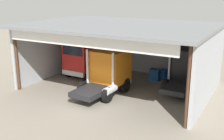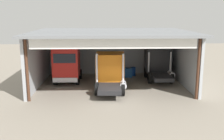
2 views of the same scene
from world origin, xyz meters
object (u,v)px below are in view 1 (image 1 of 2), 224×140
(truck_red_center_bay, at_px, (82,57))
(tool_cart, at_px, (155,75))
(oil_drum, at_px, (164,74))
(truck_black_right_bay, at_px, (187,69))
(truck_orange_yard_outside, at_px, (108,71))

(truck_red_center_bay, distance_m, tool_cart, 6.78)
(oil_drum, bearing_deg, truck_red_center_bay, -157.55)
(truck_red_center_bay, xyz_separation_m, truck_black_right_bay, (9.32, 1.09, -0.16))
(truck_red_center_bay, distance_m, oil_drum, 7.62)
(truck_red_center_bay, distance_m, truck_black_right_bay, 9.39)
(truck_orange_yard_outside, bearing_deg, truck_black_right_bay, 38.45)
(truck_red_center_bay, bearing_deg, oil_drum, -156.42)
(truck_black_right_bay, height_order, oil_drum, truck_black_right_bay)
(truck_black_right_bay, bearing_deg, truck_red_center_bay, -172.24)
(oil_drum, bearing_deg, tool_cart, -133.76)
(tool_cart, bearing_deg, truck_black_right_bay, -19.70)
(truck_orange_yard_outside, distance_m, tool_cart, 5.35)
(truck_red_center_bay, bearing_deg, tool_cart, -159.72)
(truck_red_center_bay, distance_m, truck_orange_yard_outside, 4.96)
(truck_black_right_bay, distance_m, oil_drum, 3.23)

